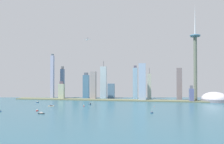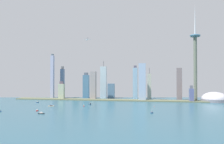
% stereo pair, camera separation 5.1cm
% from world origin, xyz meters
% --- Properties ---
extents(ground_plane, '(6000.00, 6000.00, 0.00)m').
position_xyz_m(ground_plane, '(0.00, 0.00, 0.00)').
color(ground_plane, '#305E73').
extents(waterfront_pier, '(848.90, 49.89, 3.68)m').
position_xyz_m(waterfront_pier, '(0.00, 417.94, 1.84)').
color(waterfront_pier, '#6B7051').
rests_on(waterfront_pier, ground).
extents(observation_tower, '(37.56, 37.56, 357.67)m').
position_xyz_m(observation_tower, '(255.60, 444.89, 167.70)').
color(observation_tower, '#646C5A').
rests_on(observation_tower, ground).
extents(stadium_dome, '(93.71, 93.71, 47.92)m').
position_xyz_m(stadium_dome, '(317.88, 432.63, 9.46)').
color(stadium_dome, slate).
rests_on(stadium_dome, ground).
extents(skyscraper_0, '(24.32, 15.08, 152.53)m').
position_xyz_m(skyscraper_0, '(-97.72, 502.33, 65.34)').
color(skyscraper_0, silver).
rests_on(skyscraper_0, ground).
extents(skyscraper_1, '(26.47, 20.54, 60.39)m').
position_xyz_m(skyscraper_1, '(-64.06, 495.26, 30.20)').
color(skyscraper_1, slate).
rests_on(skyscraper_1, ground).
extents(skyscraper_2, '(15.65, 16.13, 124.13)m').
position_xyz_m(skyscraper_2, '(89.41, 517.27, 50.71)').
color(skyscraper_2, '#B2B7A5').
rests_on(skyscraper_2, ground).
extents(skyscraper_3, '(25.70, 20.61, 137.29)m').
position_xyz_m(skyscraper_3, '(64.77, 423.56, 68.64)').
color(skyscraper_3, '#9CB1CF').
rests_on(skyscraper_3, ground).
extents(skyscraper_4, '(12.04, 12.57, 180.28)m').
position_xyz_m(skyscraper_4, '(-296.80, 446.63, 88.12)').
color(skyscraper_4, '#A5A9C9').
rests_on(skyscraper_4, ground).
extents(skyscraper_5, '(12.53, 18.56, 131.54)m').
position_xyz_m(skyscraper_5, '(-268.73, 483.23, 62.25)').
color(skyscraper_5, slate).
rests_on(skyscraper_5, ground).
extents(skyscraper_6, '(27.79, 14.89, 87.05)m').
position_xyz_m(skyscraper_6, '(-225.65, 529.56, 40.55)').
color(skyscraper_6, '#99BABD').
rests_on(skyscraper_6, ground).
extents(skyscraper_7, '(25.15, 14.41, 105.35)m').
position_xyz_m(skyscraper_7, '(-168.87, 491.90, 49.49)').
color(skyscraper_7, teal).
rests_on(skyscraper_7, ground).
extents(skyscraper_8, '(14.66, 20.19, 57.73)m').
position_xyz_m(skyscraper_8, '(235.87, 410.33, 25.68)').
color(skyscraper_8, slate).
rests_on(skyscraper_8, ground).
extents(skyscraper_9, '(18.79, 16.06, 121.50)m').
position_xyz_m(skyscraper_9, '(201.51, 469.30, 60.75)').
color(skyscraper_9, slate).
rests_on(skyscraper_9, ground).
extents(skyscraper_10, '(22.70, 13.26, 70.07)m').
position_xyz_m(skyscraper_10, '(-248.38, 423.05, 32.08)').
color(skyscraper_10, '#A9B497').
rests_on(skyscraper_10, ground).
extents(skyscraper_11, '(17.39, 16.67, 131.66)m').
position_xyz_m(skyscraper_11, '(35.68, 470.79, 63.06)').
color(skyscraper_11, '#85ACC8').
rests_on(skyscraper_11, ground).
extents(skyscraper_12, '(18.63, 12.19, 75.01)m').
position_xyz_m(skyscraper_12, '(-318.87, 528.06, 36.23)').
color(skyscraper_12, slate).
rests_on(skyscraper_12, ground).
extents(skyscraper_13, '(20.81, 16.55, 108.23)m').
position_xyz_m(skyscraper_13, '(-122.80, 432.27, 54.11)').
color(skyscraper_13, gray).
rests_on(skyscraper_13, ground).
extents(boat_0, '(6.55, 5.29, 11.75)m').
position_xyz_m(boat_0, '(100.20, 130.43, 1.84)').
color(boat_0, '#244E7E').
rests_on(boat_0, ground).
extents(boat_1, '(5.14, 10.99, 10.92)m').
position_xyz_m(boat_1, '(-283.27, 297.26, 1.55)').
color(boat_1, navy).
rests_on(boat_1, ground).
extents(boat_2, '(18.46, 12.39, 3.74)m').
position_xyz_m(boat_2, '(-195.58, 212.50, 1.42)').
color(boat_2, beige).
rests_on(boat_2, ground).
extents(boat_3, '(16.36, 6.52, 8.83)m').
position_xyz_m(boat_3, '(-158.36, 75.71, 1.49)').
color(boat_3, black).
rests_on(boat_3, ground).
extents(boat_4, '(5.00, 7.38, 11.68)m').
position_xyz_m(boat_4, '(-91.72, 273.41, 1.76)').
color(boat_4, '#285387').
rests_on(boat_4, ground).
extents(boat_5, '(6.19, 4.58, 4.08)m').
position_xyz_m(boat_5, '(-275.75, 88.94, 1.46)').
color(boat_5, navy).
rests_on(boat_5, ground).
extents(boat_6, '(5.10, 10.78, 3.67)m').
position_xyz_m(boat_6, '(-190.57, 117.97, 1.35)').
color(boat_6, '#A61E1E').
rests_on(boat_6, ground).
extents(boat_7, '(5.12, 7.81, 10.19)m').
position_xyz_m(boat_7, '(-99.76, 229.96, 1.74)').
color(boat_7, red).
rests_on(boat_7, ground).
extents(channel_buoy_0, '(1.57, 1.57, 1.82)m').
position_xyz_m(channel_buoy_0, '(106.69, 256.45, 0.91)').
color(channel_buoy_0, '#E54C19').
rests_on(channel_buoy_0, ground).
extents(airplane, '(24.94, 24.42, 7.90)m').
position_xyz_m(airplane, '(-134.81, 384.61, 225.11)').
color(airplane, white).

